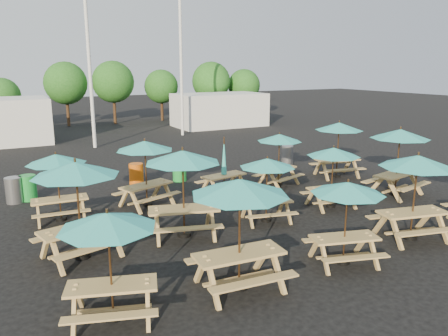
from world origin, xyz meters
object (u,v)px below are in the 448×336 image
picnic_unit_2 (56,163)px  picnic_unit_6 (347,193)px  waste_bin_1 (28,188)px  waste_bin_3 (179,170)px  picnic_unit_7 (267,167)px  picnic_unit_13 (400,138)px  picnic_unit_0 (108,228)px  picnic_unit_11 (279,141)px  picnic_unit_8 (224,170)px  picnic_unit_4 (183,162)px  picnic_unit_9 (417,167)px  picnic_unit_14 (339,130)px  waste_bin_2 (136,175)px  picnic_unit_5 (145,150)px  waste_bin_4 (287,155)px  picnic_unit_3 (240,194)px  waste_bin_0 (14,190)px  picnic_unit_10 (333,156)px  picnic_unit_1 (76,175)px

picnic_unit_2 → picnic_unit_6: bearing=-44.7°
waste_bin_1 → waste_bin_3: (5.86, -0.04, 0.00)m
picnic_unit_7 → picnic_unit_13: (5.86, 0.08, 0.42)m
waste_bin_3 → picnic_unit_0: bearing=-119.7°
picnic_unit_7 → picnic_unit_11: bearing=63.1°
picnic_unit_6 → picnic_unit_8: 6.79m
picnic_unit_4 → picnic_unit_8: picnic_unit_4 is taller
picnic_unit_2 → picnic_unit_9: bearing=-32.1°
picnic_unit_7 → picnic_unit_11: picnic_unit_11 is taller
picnic_unit_14 → waste_bin_2: bearing=175.1°
picnic_unit_5 → waste_bin_2: picnic_unit_5 is taller
picnic_unit_5 → picnic_unit_11: 5.59m
picnic_unit_8 → waste_bin_2: bearing=125.4°
picnic_unit_14 → waste_bin_4: bearing=110.9°
picnic_unit_0 → waste_bin_1: picnic_unit_0 is taller
picnic_unit_2 → waste_bin_2: (3.31, 2.79, -1.38)m
picnic_unit_0 → picnic_unit_3: (2.73, -0.11, 0.28)m
waste_bin_0 → waste_bin_1: size_ratio=1.00×
picnic_unit_2 → picnic_unit_10: size_ratio=1.02×
picnic_unit_2 → waste_bin_2: size_ratio=2.32×
picnic_unit_8 → picnic_unit_14: 5.68m
picnic_unit_1 → picnic_unit_3: (2.72, -3.22, -0.02)m
picnic_unit_5 → picnic_unit_14: (8.64, 0.01, 0.09)m
picnic_unit_6 → waste_bin_1: (-6.33, 9.31, -1.33)m
picnic_unit_11 → waste_bin_0: 10.01m
picnic_unit_2 → picnic_unit_8: (5.93, 0.19, -0.94)m
picnic_unit_0 → picnic_unit_1: size_ratio=0.90×
picnic_unit_2 → picnic_unit_7: bearing=-24.6°
picnic_unit_3 → picnic_unit_9: picnic_unit_3 is taller
picnic_unit_10 → waste_bin_0: (-9.55, 5.69, -1.34)m
picnic_unit_5 → picnic_unit_13: (8.64, -3.16, 0.18)m
picnic_unit_14 → waste_bin_2: picnic_unit_14 is taller
picnic_unit_13 → waste_bin_3: bearing=126.2°
picnic_unit_1 → picnic_unit_7: 5.60m
picnic_unit_3 → waste_bin_1: 9.94m
picnic_unit_0 → waste_bin_1: size_ratio=2.50×
picnic_unit_3 → picnic_unit_13: bearing=25.3°
picnic_unit_8 → waste_bin_0: size_ratio=2.37×
picnic_unit_10 → picnic_unit_11: (0.06, 3.20, 0.02)m
picnic_unit_2 → waste_bin_4: 11.61m
picnic_unit_10 → picnic_unit_13: 3.14m
picnic_unit_6 → waste_bin_2: bearing=120.5°
picnic_unit_5 → waste_bin_4: bearing=2.4°
picnic_unit_2 → waste_bin_3: size_ratio=2.32×
picnic_unit_7 → picnic_unit_1: bearing=-166.3°
picnic_unit_11 → picnic_unit_14: picnic_unit_14 is taller
picnic_unit_3 → picnic_unit_14: 10.89m
picnic_unit_14 → waste_bin_1: bearing=-179.1°
picnic_unit_8 → waste_bin_1: picnic_unit_8 is taller
picnic_unit_9 → picnic_unit_11: picnic_unit_9 is taller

